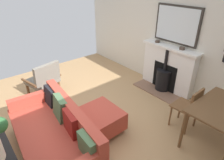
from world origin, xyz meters
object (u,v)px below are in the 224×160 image
Objects in this scene: mantel_bowl_far at (182,48)px; armchair_accent at (44,78)px; sofa at (55,135)px; ottoman at (101,119)px; dining_table at (223,113)px; mantel_bowl_near at (157,41)px; fireplace at (167,71)px; dining_chair_near_fireplace at (190,106)px.

armchair_accent is at bearing -36.88° from mantel_bowl_far.
sofa is 1.74m from armchair_accent.
ottoman is 0.84× the size of armchair_accent.
mantel_bowl_far reaches higher than ottoman.
mantel_bowl_far reaches higher than dining_table.
sofa is at bearing 9.82° from mantel_bowl_near.
mantel_bowl_near reaches higher than fireplace.
mantel_bowl_far is 0.06× the size of sofa.
fireplace is 2.10m from ottoman.
mantel_bowl_far is 3.03m from sofa.
mantel_bowl_near is 0.06× the size of sofa.
sofa reaches higher than ottoman.
mantel_bowl_far is 3.06m from armchair_accent.
sofa is 1.81× the size of dining_table.
fireplace is 12.05× the size of mantel_bowl_far.
fireplace is 12.13× the size of mantel_bowl_near.
mantel_bowl_near reaches higher than ottoman.
mantel_bowl_near is at bearing -120.52° from dining_chair_near_fireplace.
dining_chair_near_fireplace is (0.88, 0.84, -0.62)m from mantel_bowl_far.
mantel_bowl_far is at bearing 177.12° from sofa.
mantel_bowl_near is 0.14× the size of armchair_accent.
mantel_bowl_near is 0.99× the size of mantel_bowl_far.
sofa is 2.28m from dining_chair_near_fireplace.
fireplace is 1.85m from dining_table.
mantel_bowl_far is (-0.02, 0.28, 0.64)m from fireplace.
dining_table is (0.88, 1.35, -0.47)m from mantel_bowl_far.
fireplace is 2.91m from sofa.
ottoman is at bearing 176.97° from sofa.
ottoman is (2.10, 0.55, -0.86)m from mantel_bowl_near.
mantel_bowl_near is at bearing 154.49° from armchair_accent.
dining_table is at bearing 66.30° from mantel_bowl_near.
sofa is at bearing -36.23° from dining_table.
fireplace is 1.40m from dining_chair_near_fireplace.
mantel_bowl_far reaches higher than armchair_accent.
dining_chair_near_fireplace reaches higher than ottoman.
armchair_accent is (2.37, -1.52, -0.01)m from fireplace.
mantel_bowl_far is 1.36m from dining_chair_near_fireplace.
fireplace is at bearing -85.67° from mantel_bowl_far.
dining_chair_near_fireplace is (-1.22, 0.94, 0.24)m from ottoman.
mantel_bowl_far is at bearing 143.12° from armchair_accent.
sofa is at bearing 2.54° from fireplace.
fireplace is 0.73× the size of sofa.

